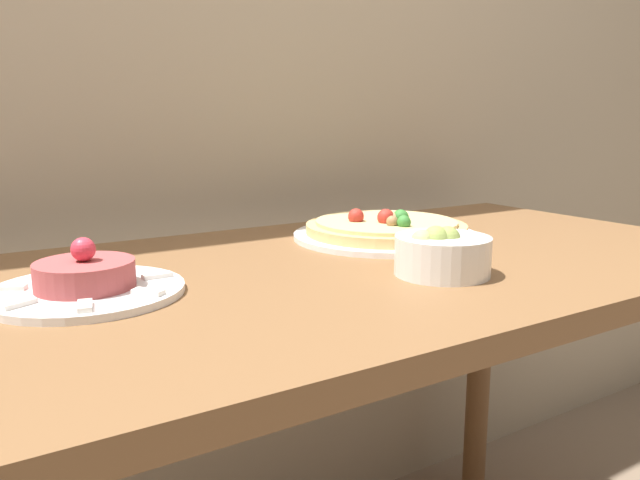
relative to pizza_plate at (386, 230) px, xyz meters
The scene contains 4 objects.
dining_table 0.25m from the pizza_plate, 146.94° to the right, with size 1.41×0.71×0.79m.
pizza_plate is the anchor object (origin of this frame).
tartare_plate 0.56m from the pizza_plate, behind, with size 0.25×0.25×0.08m.
small_bowl 0.27m from the pizza_plate, 111.52° to the right, with size 0.14×0.14×0.07m.
Camera 1 is at (-0.54, -0.43, 1.02)m, focal length 35.00 mm.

